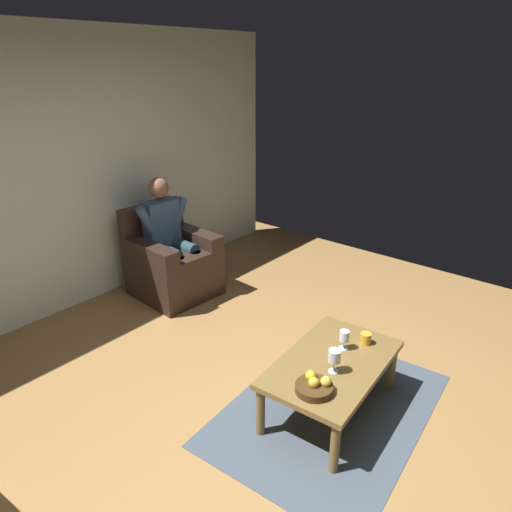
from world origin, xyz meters
TOP-DOWN VIEW (x-y plane):
  - ground_plane at (0.00, 0.00)m, footprint 6.54×6.54m
  - wall_back at (0.00, -2.71)m, footprint 5.85×0.06m
  - rug at (-0.36, 0.14)m, footprint 1.84×1.37m
  - armchair at (-0.86, -2.12)m, footprint 0.79×0.83m
  - person_seated at (-0.87, -2.13)m, footprint 0.63×0.57m
  - coffee_table at (-0.36, 0.14)m, footprint 1.10×0.72m
  - wine_glass_near at (-0.26, 0.20)m, footprint 0.08×0.08m
  - wine_glass_far at (-0.54, 0.12)m, footprint 0.07×0.07m
  - fruit_bowl at (-0.02, 0.21)m, footprint 0.24×0.24m
  - candle_jar at (-0.70, 0.21)m, footprint 0.08×0.08m

SIDE VIEW (x-z plane):
  - ground_plane at x=0.00m, z-range 0.00..0.00m
  - rug at x=-0.36m, z-range 0.00..0.01m
  - armchair at x=-0.86m, z-range -0.13..0.80m
  - coffee_table at x=-0.36m, z-range 0.15..0.56m
  - fruit_bowl at x=-0.02m, z-range 0.40..0.50m
  - candle_jar at x=-0.70m, z-range 0.41..0.50m
  - wine_glass_far at x=-0.54m, z-range 0.44..0.58m
  - wine_glass_near at x=-0.26m, z-range 0.44..0.61m
  - person_seated at x=-0.87m, z-range 0.05..1.29m
  - wall_back at x=0.00m, z-range 0.00..2.64m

